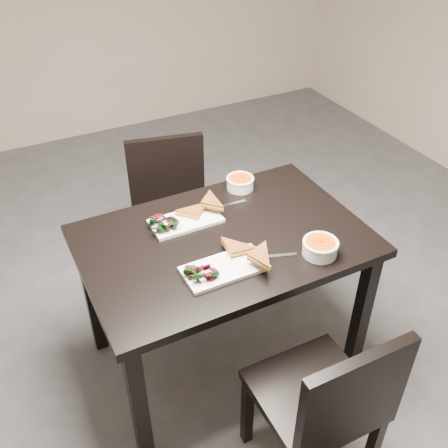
% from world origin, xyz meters
% --- Properties ---
extents(ground, '(5.00, 5.00, 0.00)m').
position_xyz_m(ground, '(0.00, 0.00, 0.00)').
color(ground, '#47474C').
rests_on(ground, ground).
extents(table, '(1.20, 0.80, 0.75)m').
position_xyz_m(table, '(0.06, -0.27, 0.65)').
color(table, black).
rests_on(table, ground).
extents(chair_near, '(0.43, 0.43, 0.85)m').
position_xyz_m(chair_near, '(0.11, -0.99, 0.48)').
color(chair_near, black).
rests_on(chair_near, ground).
extents(chair_far, '(0.50, 0.50, 0.85)m').
position_xyz_m(chair_far, '(0.08, 0.41, 0.48)').
color(chair_far, black).
rests_on(chair_far, ground).
extents(plate_near, '(0.33, 0.16, 0.02)m').
position_xyz_m(plate_near, '(-0.03, -0.45, 0.76)').
color(plate_near, white).
rests_on(plate_near, table).
extents(sandwich_near, '(0.18, 0.14, 0.05)m').
position_xyz_m(sandwich_near, '(0.03, -0.44, 0.79)').
color(sandwich_near, '#A65B22').
rests_on(sandwich_near, plate_near).
extents(salad_near, '(0.10, 0.09, 0.05)m').
position_xyz_m(salad_near, '(-0.13, -0.45, 0.79)').
color(salad_near, black).
rests_on(salad_near, plate_near).
extents(soup_bowl_near, '(0.15, 0.15, 0.07)m').
position_xyz_m(soup_bowl_near, '(0.35, -0.54, 0.79)').
color(soup_bowl_near, white).
rests_on(soup_bowl_near, table).
extents(cutlery_near, '(0.18, 0.07, 0.00)m').
position_xyz_m(cutlery_near, '(0.19, -0.47, 0.75)').
color(cutlery_near, silver).
rests_on(cutlery_near, table).
extents(plate_far, '(0.31, 0.16, 0.02)m').
position_xyz_m(plate_far, '(-0.04, -0.10, 0.76)').
color(plate_far, white).
rests_on(plate_far, table).
extents(sandwich_far, '(0.19, 0.19, 0.05)m').
position_xyz_m(sandwich_far, '(0.02, -0.11, 0.79)').
color(sandwich_far, '#A65B22').
rests_on(sandwich_far, plate_far).
extents(salad_far, '(0.10, 0.09, 0.04)m').
position_xyz_m(salad_far, '(-0.14, -0.10, 0.79)').
color(salad_far, black).
rests_on(salad_far, plate_far).
extents(soup_bowl_far, '(0.13, 0.13, 0.06)m').
position_xyz_m(soup_bowl_far, '(0.30, 0.04, 0.78)').
color(soup_bowl_far, white).
rests_on(soup_bowl_far, table).
extents(cutlery_far, '(0.18, 0.03, 0.00)m').
position_xyz_m(cutlery_far, '(0.19, -0.06, 0.75)').
color(cutlery_far, silver).
rests_on(cutlery_far, table).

